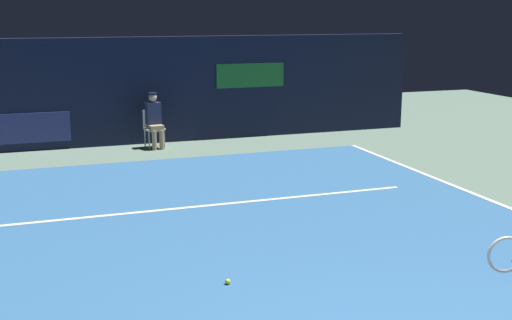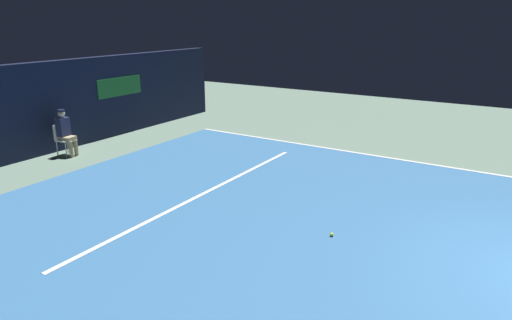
{
  "view_description": "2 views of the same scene",
  "coord_description": "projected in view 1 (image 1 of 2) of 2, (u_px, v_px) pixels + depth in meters",
  "views": [
    {
      "loc": [
        -2.51,
        -3.49,
        3.2
      ],
      "look_at": [
        0.66,
        5.56,
        1.05
      ],
      "focal_mm": 46.73,
      "sensor_mm": 36.0,
      "label": 1
    },
    {
      "loc": [
        -7.43,
        0.84,
        3.79
      ],
      "look_at": [
        0.19,
        5.6,
        0.98
      ],
      "focal_mm": 32.21,
      "sensor_mm": 36.0,
      "label": 2
    }
  ],
  "objects": [
    {
      "name": "line_service",
      "position": [
        192.0,
        207.0,
        11.07
      ],
      "size": [
        7.81,
        0.1,
        0.01
      ],
      "primitive_type": "cube",
      "color": "white",
      "rests_on": "court_surface"
    },
    {
      "name": "ground_plane",
      "position": [
        228.0,
        248.0,
        9.19
      ],
      "size": [
        29.95,
        29.95,
        0.0
      ],
      "primitive_type": "plane",
      "color": "slate"
    },
    {
      "name": "court_surface",
      "position": [
        228.0,
        248.0,
        9.19
      ],
      "size": [
        10.02,
        11.7,
        0.01
      ],
      "primitive_type": "cube",
      "color": "#336699",
      "rests_on": "ground"
    },
    {
      "name": "line_judge_on_chair",
      "position": [
        154.0,
        120.0,
        15.8
      ],
      "size": [
        0.49,
        0.56,
        1.32
      ],
      "color": "white",
      "rests_on": "ground"
    },
    {
      "name": "tennis_ball",
      "position": [
        228.0,
        282.0,
        7.95
      ],
      "size": [
        0.07,
        0.07,
        0.07
      ],
      "primitive_type": "sphere",
      "color": "#CCE033",
      "rests_on": "court_surface"
    },
    {
      "name": "back_wall",
      "position": [
        132.0,
        91.0,
        16.21
      ],
      "size": [
        14.94,
        0.33,
        2.6
      ],
      "color": "#141933",
      "rests_on": "ground"
    }
  ]
}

